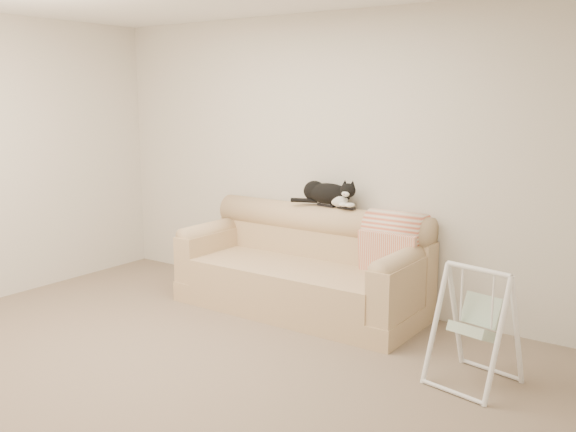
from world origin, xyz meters
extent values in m
plane|color=#7A6757|center=(0.00, 0.00, 0.00)|extent=(5.00, 5.00, 0.00)
cube|color=beige|center=(0.00, 2.00, 1.30)|extent=(5.00, 0.04, 2.60)
cube|color=beige|center=(2.50, 0.00, 1.30)|extent=(0.04, 4.00, 2.60)
cube|color=tan|center=(0.00, 1.53, 0.09)|extent=(2.20, 0.90, 0.18)
cube|color=tan|center=(0.00, 1.42, 0.30)|extent=(1.80, 0.68, 0.24)
cube|color=tan|center=(0.00, 1.87, 0.43)|extent=(2.20, 0.22, 0.50)
cylinder|color=tan|center=(0.00, 1.87, 0.76)|extent=(2.16, 0.28, 0.28)
cube|color=tan|center=(-0.99, 1.53, 0.39)|extent=(0.20, 0.88, 0.42)
cylinder|color=tan|center=(-0.99, 1.53, 0.60)|extent=(0.18, 0.84, 0.18)
cube|color=tan|center=(0.99, 1.53, 0.39)|extent=(0.20, 0.88, 0.42)
cylinder|color=tan|center=(0.99, 1.53, 0.60)|extent=(0.18, 0.84, 0.18)
cube|color=black|center=(0.07, 1.86, 0.91)|extent=(0.18, 0.07, 0.02)
cube|color=gray|center=(0.07, 1.86, 0.92)|extent=(0.10, 0.05, 0.01)
cube|color=black|center=(0.29, 1.84, 0.91)|extent=(0.17, 0.06, 0.02)
ellipsoid|color=black|center=(0.09, 1.87, 1.01)|extent=(0.45, 0.23, 0.19)
ellipsoid|color=black|center=(-0.06, 1.87, 1.02)|extent=(0.21, 0.20, 0.19)
ellipsoid|color=white|center=(0.21, 1.84, 0.97)|extent=(0.18, 0.12, 0.13)
ellipsoid|color=black|center=(0.30, 1.83, 1.06)|extent=(0.14, 0.15, 0.13)
ellipsoid|color=white|center=(0.31, 1.78, 1.04)|extent=(0.07, 0.06, 0.05)
sphere|color=#BF7272|center=(0.31, 1.76, 1.04)|extent=(0.02, 0.02, 0.02)
cone|color=black|center=(0.27, 1.85, 1.12)|extent=(0.07, 0.08, 0.06)
cone|color=black|center=(0.34, 1.85, 1.12)|extent=(0.06, 0.07, 0.06)
sphere|color=#A07D19|center=(0.28, 1.78, 1.07)|extent=(0.02, 0.02, 0.02)
sphere|color=#A07D19|center=(0.33, 1.79, 1.07)|extent=(0.02, 0.02, 0.02)
ellipsoid|color=white|center=(0.28, 1.80, 0.94)|extent=(0.08, 0.11, 0.04)
ellipsoid|color=white|center=(0.34, 1.80, 0.94)|extent=(0.08, 0.11, 0.04)
cylinder|color=black|center=(-0.13, 1.79, 0.94)|extent=(0.24, 0.13, 0.04)
cylinder|color=#D66444|center=(0.77, 1.87, 0.76)|extent=(0.51, 0.33, 0.33)
cube|color=#D66444|center=(0.77, 1.70, 0.56)|extent=(0.51, 0.09, 0.42)
cylinder|color=white|center=(1.52, 0.91, 0.39)|extent=(0.09, 0.28, 0.79)
cylinder|color=white|center=(1.57, 1.14, 0.39)|extent=(0.09, 0.28, 0.79)
cylinder|color=white|center=(1.96, 0.82, 0.39)|extent=(0.09, 0.28, 0.79)
cylinder|color=white|center=(2.01, 1.06, 0.39)|extent=(0.09, 0.28, 0.79)
cylinder|color=white|center=(1.77, 0.98, 0.78)|extent=(0.45, 0.12, 0.03)
cylinder|color=white|center=(1.72, 0.74, 0.02)|extent=(0.45, 0.11, 0.03)
cylinder|color=white|center=(1.81, 1.22, 0.02)|extent=(0.45, 0.11, 0.03)
cube|color=white|center=(1.76, 0.96, 0.36)|extent=(0.30, 0.28, 0.15)
cube|color=white|center=(1.78, 1.06, 0.48)|extent=(0.28, 0.17, 0.21)
cylinder|color=white|center=(1.65, 1.00, 0.59)|extent=(0.01, 0.01, 0.37)
cylinder|color=white|center=(1.88, 0.96, 0.59)|extent=(0.01, 0.01, 0.37)
camera|label=1|loc=(3.05, -2.97, 1.88)|focal=40.00mm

